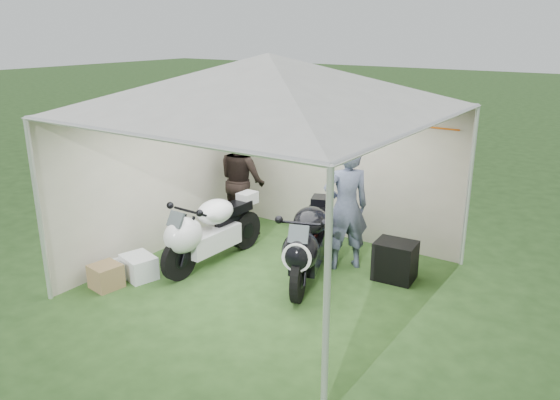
# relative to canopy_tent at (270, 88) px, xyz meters

# --- Properties ---
(ground) EXTENTS (80.00, 80.00, 0.00)m
(ground) POSITION_rel_canopy_tent_xyz_m (0.00, -0.03, -2.58)
(ground) COLOR #26451A
(ground) RESTS_ON ground
(canopy_tent) EXTENTS (5.66, 5.66, 3.00)m
(canopy_tent) POSITION_rel_canopy_tent_xyz_m (0.00, 0.00, 0.00)
(canopy_tent) COLOR silver
(canopy_tent) RESTS_ON ground
(motorcycle_white) EXTENTS (0.48, 1.99, 0.98)m
(motorcycle_white) POSITION_rel_canopy_tent_xyz_m (-1.00, -0.12, -2.03)
(motorcycle_white) COLOR black
(motorcycle_white) RESTS_ON ground
(motorcycle_black) EXTENTS (0.99, 1.97, 1.01)m
(motorcycle_black) POSITION_rel_canopy_tent_xyz_m (0.43, 0.26, -2.01)
(motorcycle_black) COLOR black
(motorcycle_black) RESTS_ON ground
(paddock_stand) EXTENTS (0.45, 0.36, 0.29)m
(paddock_stand) POSITION_rel_canopy_tent_xyz_m (0.10, 1.13, -2.43)
(paddock_stand) COLOR blue
(paddock_stand) RESTS_ON ground
(person_dark_jacket) EXTENTS (1.06, 0.96, 1.78)m
(person_dark_jacket) POSITION_rel_canopy_tent_xyz_m (-1.46, 1.26, -1.69)
(person_dark_jacket) COLOR black
(person_dark_jacket) RESTS_ON ground
(person_blue_jacket) EXTENTS (0.77, 0.77, 1.80)m
(person_blue_jacket) POSITION_rel_canopy_tent_xyz_m (0.63, 0.93, -1.67)
(person_blue_jacket) COLOR slate
(person_blue_jacket) RESTS_ON ground
(equipment_box) EXTENTS (0.57, 0.47, 0.54)m
(equipment_box) POSITION_rel_canopy_tent_xyz_m (1.39, 0.96, -2.31)
(equipment_box) COLOR black
(equipment_box) RESTS_ON ground
(crate_0) EXTENTS (0.55, 0.48, 0.32)m
(crate_0) POSITION_rel_canopy_tent_xyz_m (-1.53, -0.98, -2.42)
(crate_0) COLOR silver
(crate_0) RESTS_ON ground
(crate_1) EXTENTS (0.40, 0.40, 0.32)m
(crate_1) POSITION_rel_canopy_tent_xyz_m (-1.66, -1.43, -2.42)
(crate_1) COLOR olive
(crate_1) RESTS_ON ground
(crate_2) EXTENTS (0.38, 0.35, 0.23)m
(crate_2) POSITION_rel_canopy_tent_xyz_m (-1.75, -1.11, -2.46)
(crate_2) COLOR silver
(crate_2) RESTS_ON ground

